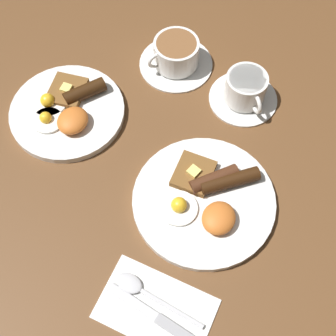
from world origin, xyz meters
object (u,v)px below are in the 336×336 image
teacup_far (176,56)px  knife (157,318)px  breakfast_plate_near (205,199)px  spoon (138,289)px  breakfast_plate_far (67,110)px  teacup_near (245,91)px

teacup_far → knife: teacup_far is taller
breakfast_plate_near → spoon: bearing=173.2°
breakfast_plate_far → knife: 0.44m
breakfast_plate_far → teacup_far: teacup_far is taller
teacup_far → spoon: teacup_far is taller
breakfast_plate_near → teacup_near: teacup_near is taller
breakfast_plate_near → breakfast_plate_far: same height
knife → breakfast_plate_near: bearing=-79.6°
breakfast_plate_near → spoon: breakfast_plate_near is taller
breakfast_plate_near → spoon: 0.20m
knife → teacup_near: bearing=-78.8°
breakfast_plate_near → teacup_far: teacup_far is taller
breakfast_plate_far → teacup_far: (0.22, -0.13, 0.02)m
breakfast_plate_near → knife: size_ratio=1.51×
teacup_near → knife: size_ratio=0.82×
breakfast_plate_near → breakfast_plate_far: bearing=83.1°
knife → spoon: (0.03, 0.05, 0.00)m
breakfast_plate_near → knife: (-0.22, -0.03, -0.01)m
knife → teacup_far: bearing=-61.0°
breakfast_plate_near → breakfast_plate_far: size_ratio=1.13×
breakfast_plate_near → teacup_near: size_ratio=1.85×
teacup_far → knife: 0.53m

